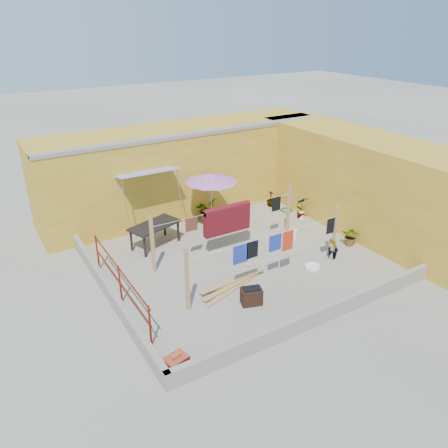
{
  "coord_description": "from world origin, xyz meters",
  "views": [
    {
      "loc": [
        -6.52,
        -9.78,
        6.79
      ],
      "look_at": [
        -0.39,
        0.3,
        1.23
      ],
      "focal_mm": 35.0,
      "sensor_mm": 36.0,
      "label": 1
    }
  ],
  "objects": [
    {
      "name": "parapet_front",
      "position": [
        0.0,
        -3.58,
        0.22
      ],
      "size": [
        8.3,
        0.16,
        0.44
      ],
      "primitive_type": "cube",
      "color": "gray",
      "rests_on": "ground"
    },
    {
      "name": "patio_umbrella",
      "position": [
        0.36,
        2.37,
        1.93
      ],
      "size": [
        2.07,
        2.07,
        2.15
      ],
      "color": "gray",
      "rests_on": "ground"
    },
    {
      "name": "plant_right_a",
      "position": [
        3.7,
        1.48,
        0.44
      ],
      "size": [
        0.51,
        0.38,
        0.89
      ],
      "primitive_type": "imported",
      "rotation": [
        0.0,
        0.0,
        3.0
      ],
      "color": "#215719",
      "rests_on": "ground"
    },
    {
      "name": "lumber_pile",
      "position": [
        -0.97,
        -1.13,
        0.07
      ],
      "size": [
        2.31,
        0.83,
        0.14
      ],
      "color": "tan",
      "rests_on": "ground"
    },
    {
      "name": "wall_right",
      "position": [
        5.2,
        0.0,
        1.6
      ],
      "size": [
        2.4,
        9.0,
        3.2
      ],
      "primitive_type": "cube",
      "color": "gold",
      "rests_on": "ground"
    },
    {
      "name": "plant_right_b",
      "position": [
        2.55,
        -1.39,
        0.36
      ],
      "size": [
        0.48,
        0.51,
        0.72
      ],
      "primitive_type": "imported",
      "rotation": [
        0.0,
        0.0,
        4.15
      ],
      "color": "#215719",
      "rests_on": "ground"
    },
    {
      "name": "white_basin",
      "position": [
        1.62,
        -1.51,
        0.04
      ],
      "size": [
        0.49,
        0.49,
        0.08
      ],
      "color": "silver",
      "rests_on": "ground"
    },
    {
      "name": "plant_back_b",
      "position": [
        3.47,
        3.02,
        0.32
      ],
      "size": [
        0.43,
        0.43,
        0.65
      ],
      "primitive_type": "imported",
      "rotation": [
        0.0,
        0.0,
        1.76
      ],
      "color": "#215719",
      "rests_on": "ground"
    },
    {
      "name": "water_jug_a",
      "position": [
        3.7,
        1.45,
        0.14
      ],
      "size": [
        0.2,
        0.2,
        0.32
      ],
      "color": "silver",
      "rests_on": "ground"
    },
    {
      "name": "clothesline_rig",
      "position": [
        0.04,
        0.52,
        1.06
      ],
      "size": [
        5.09,
        2.35,
        1.8
      ],
      "color": "tan",
      "rests_on": "ground"
    },
    {
      "name": "plant_right_c",
      "position": [
        3.7,
        -1.03,
        0.32
      ],
      "size": [
        0.73,
        0.76,
        0.65
      ],
      "primitive_type": "imported",
      "rotation": [
        0.0,
        0.0,
        5.22
      ],
      "color": "#215719",
      "rests_on": "ground"
    },
    {
      "name": "parapet_left",
      "position": [
        -4.08,
        0.0,
        0.22
      ],
      "size": [
        0.16,
        7.3,
        0.44
      ],
      "primitive_type": "cube",
      "color": "gray",
      "rests_on": "ground"
    },
    {
      "name": "plant_back_a",
      "position": [
        0.57,
        3.2,
        0.41
      ],
      "size": [
        0.95,
        0.92,
        0.82
      ],
      "primitive_type": "imported",
      "rotation": [
        0.0,
        0.0,
        0.52
      ],
      "color": "#215719",
      "rests_on": "ground"
    },
    {
      "name": "green_hose",
      "position": [
        3.7,
        2.32,
        0.03
      ],
      "size": [
        0.49,
        0.49,
        0.07
      ],
      "color": "#1B6D18",
      "rests_on": "ground"
    },
    {
      "name": "red_railing",
      "position": [
        -3.85,
        -0.2,
        0.72
      ],
      "size": [
        0.05,
        4.2,
        1.1
      ],
      "color": "maroon",
      "rests_on": "ground"
    },
    {
      "name": "ground",
      "position": [
        0.0,
        0.0,
        0.0
      ],
      "size": [
        80.0,
        80.0,
        0.0
      ],
      "primitive_type": "plane",
      "color": "#9E998E",
      "rests_on": "ground"
    },
    {
      "name": "water_jug_b",
      "position": [
        2.44,
        0.35,
        0.15
      ],
      "size": [
        0.22,
        0.22,
        0.34
      ],
      "color": "silver",
      "rests_on": "ground"
    },
    {
      "name": "wall_back",
      "position": [
        0.5,
        4.69,
        1.61
      ],
      "size": [
        11.0,
        3.27,
        3.21
      ],
      "color": "gold",
      "rests_on": "ground"
    },
    {
      "name": "brick_stack",
      "position": [
        -3.7,
        -3.2,
        0.18
      ],
      "size": [
        0.55,
        0.45,
        0.43
      ],
      "color": "#A33725",
      "rests_on": "ground"
    },
    {
      "name": "outdoor_table",
      "position": [
        -1.82,
        2.28,
        0.7
      ],
      "size": [
        1.83,
        1.31,
        0.77
      ],
      "color": "black",
      "rests_on": "ground"
    },
    {
      "name": "brazier",
      "position": [
        -0.97,
        -2.03,
        0.24
      ],
      "size": [
        0.62,
        0.51,
        0.48
      ],
      "color": "black",
      "rests_on": "ground"
    }
  ]
}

